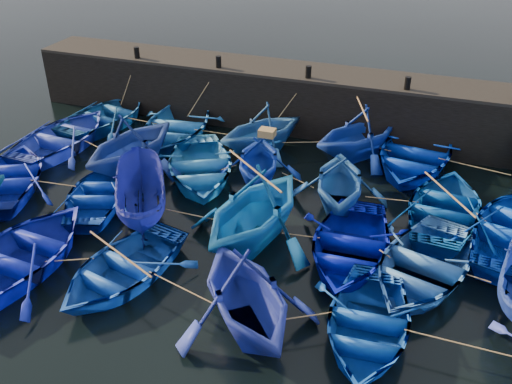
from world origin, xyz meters
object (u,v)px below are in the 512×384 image
(boat_13, at_px, (10,177))
(wooden_crate, at_px, (267,133))
(boat_8, at_px, (199,166))
(boat_0, at_px, (107,115))

(boat_13, distance_m, wooden_crate, 9.42)
(boat_8, xyz_separation_m, boat_13, (-6.11, -3.02, -0.02))
(boat_0, bearing_deg, wooden_crate, 174.41)
(boat_0, height_order, boat_13, boat_0)
(boat_13, bearing_deg, boat_8, -179.95)
(boat_0, relative_size, boat_13, 1.02)
(boat_8, relative_size, boat_13, 1.04)
(boat_13, bearing_deg, boat_0, -117.78)
(boat_13, bearing_deg, wooden_crate, 176.10)
(boat_0, xyz_separation_m, boat_13, (-0.16, -6.10, -0.01))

